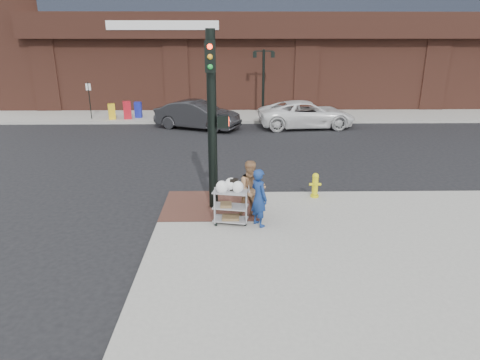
{
  "coord_description": "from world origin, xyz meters",
  "views": [
    {
      "loc": [
        0.06,
        -10.98,
        4.98
      ],
      "look_at": [
        0.26,
        -0.0,
        1.25
      ],
      "focal_mm": 32.0,
      "sensor_mm": 36.0,
      "label": 1
    }
  ],
  "objects_px": {
    "sedan_dark": "(197,115)",
    "fire_hydrant": "(315,185)",
    "lamp_post": "(263,75)",
    "traffic_signal_pole": "(213,117)",
    "woman_blue": "(259,198)",
    "utility_cart": "(230,203)",
    "minivan_white": "(306,114)",
    "pedestrian_tan": "(252,190)"
  },
  "relations": [
    {
      "from": "sedan_dark",
      "to": "traffic_signal_pole",
      "type": "bearing_deg",
      "value": -149.77
    },
    {
      "from": "pedestrian_tan",
      "to": "utility_cart",
      "type": "bearing_deg",
      "value": -165.51
    },
    {
      "from": "sedan_dark",
      "to": "fire_hydrant",
      "type": "height_order",
      "value": "sedan_dark"
    },
    {
      "from": "pedestrian_tan",
      "to": "woman_blue",
      "type": "bearing_deg",
      "value": -86.87
    },
    {
      "from": "lamp_post",
      "to": "woman_blue",
      "type": "relative_size",
      "value": 2.54
    },
    {
      "from": "traffic_signal_pole",
      "to": "pedestrian_tan",
      "type": "xyz_separation_m",
      "value": [
        1.06,
        -0.81,
        -1.86
      ]
    },
    {
      "from": "lamp_post",
      "to": "traffic_signal_pole",
      "type": "bearing_deg",
      "value": -99.24
    },
    {
      "from": "pedestrian_tan",
      "to": "utility_cart",
      "type": "height_order",
      "value": "pedestrian_tan"
    },
    {
      "from": "traffic_signal_pole",
      "to": "minivan_white",
      "type": "bearing_deg",
      "value": 68.71
    },
    {
      "from": "traffic_signal_pole",
      "to": "utility_cart",
      "type": "relative_size",
      "value": 4.0
    },
    {
      "from": "minivan_white",
      "to": "lamp_post",
      "type": "bearing_deg",
      "value": 30.76
    },
    {
      "from": "pedestrian_tan",
      "to": "fire_hydrant",
      "type": "height_order",
      "value": "pedestrian_tan"
    },
    {
      "from": "woman_blue",
      "to": "utility_cart",
      "type": "relative_size",
      "value": 1.26
    },
    {
      "from": "woman_blue",
      "to": "utility_cart",
      "type": "distance_m",
      "value": 0.8
    },
    {
      "from": "lamp_post",
      "to": "utility_cart",
      "type": "bearing_deg",
      "value": -96.96
    },
    {
      "from": "lamp_post",
      "to": "sedan_dark",
      "type": "distance_m",
      "value": 5.46
    },
    {
      "from": "utility_cart",
      "to": "fire_hydrant",
      "type": "bearing_deg",
      "value": 36.13
    },
    {
      "from": "minivan_white",
      "to": "fire_hydrant",
      "type": "bearing_deg",
      "value": 167.1
    },
    {
      "from": "utility_cart",
      "to": "minivan_white",
      "type": "bearing_deg",
      "value": 72.27
    },
    {
      "from": "traffic_signal_pole",
      "to": "pedestrian_tan",
      "type": "distance_m",
      "value": 2.29
    },
    {
      "from": "woman_blue",
      "to": "sedan_dark",
      "type": "relative_size",
      "value": 0.33
    },
    {
      "from": "traffic_signal_pole",
      "to": "woman_blue",
      "type": "distance_m",
      "value": 2.61
    },
    {
      "from": "traffic_signal_pole",
      "to": "fire_hydrant",
      "type": "xyz_separation_m",
      "value": [
        3.11,
        0.77,
        -2.28
      ]
    },
    {
      "from": "woman_blue",
      "to": "pedestrian_tan",
      "type": "distance_m",
      "value": 0.52
    },
    {
      "from": "minivan_white",
      "to": "utility_cart",
      "type": "bearing_deg",
      "value": 157.42
    },
    {
      "from": "sedan_dark",
      "to": "minivan_white",
      "type": "distance_m",
      "value": 6.12
    },
    {
      "from": "woman_blue",
      "to": "sedan_dark",
      "type": "distance_m",
      "value": 13.41
    },
    {
      "from": "woman_blue",
      "to": "lamp_post",
      "type": "bearing_deg",
      "value": -37.87
    },
    {
      "from": "lamp_post",
      "to": "utility_cart",
      "type": "distance_m",
      "value": 16.61
    },
    {
      "from": "pedestrian_tan",
      "to": "minivan_white",
      "type": "xyz_separation_m",
      "value": [
        3.66,
        12.92,
        -0.23
      ]
    },
    {
      "from": "lamp_post",
      "to": "woman_blue",
      "type": "xyz_separation_m",
      "value": [
        -1.25,
        -16.53,
        -1.68
      ]
    },
    {
      "from": "traffic_signal_pole",
      "to": "woman_blue",
      "type": "bearing_deg",
      "value": -46.73
    },
    {
      "from": "sedan_dark",
      "to": "pedestrian_tan",
      "type": "bearing_deg",
      "value": -145.52
    },
    {
      "from": "lamp_post",
      "to": "utility_cart",
      "type": "relative_size",
      "value": 3.2
    },
    {
      "from": "sedan_dark",
      "to": "utility_cart",
      "type": "bearing_deg",
      "value": -148.29
    },
    {
      "from": "minivan_white",
      "to": "pedestrian_tan",
      "type": "bearing_deg",
      "value": 159.34
    },
    {
      "from": "utility_cart",
      "to": "lamp_post",
      "type": "bearing_deg",
      "value": 83.04
    },
    {
      "from": "traffic_signal_pole",
      "to": "pedestrian_tan",
      "type": "height_order",
      "value": "traffic_signal_pole"
    },
    {
      "from": "pedestrian_tan",
      "to": "fire_hydrant",
      "type": "xyz_separation_m",
      "value": [
        2.05,
        1.58,
        -0.42
      ]
    },
    {
      "from": "pedestrian_tan",
      "to": "sedan_dark",
      "type": "relative_size",
      "value": 0.35
    },
    {
      "from": "traffic_signal_pole",
      "to": "fire_hydrant",
      "type": "height_order",
      "value": "traffic_signal_pole"
    },
    {
      "from": "traffic_signal_pole",
      "to": "fire_hydrant",
      "type": "distance_m",
      "value": 3.94
    }
  ]
}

